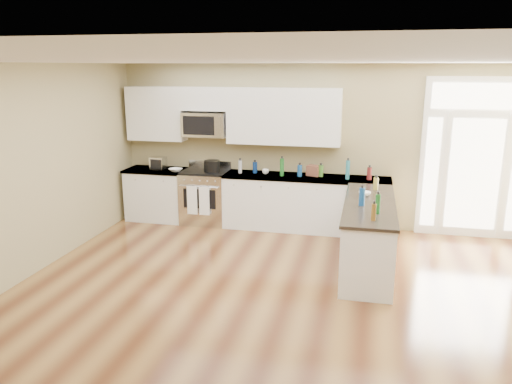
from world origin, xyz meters
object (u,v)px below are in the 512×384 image
(stockpot, at_px, (212,166))
(kitchen_range, at_px, (206,196))
(peninsula_cabinet, at_px, (368,237))
(toaster_oven, at_px, (158,163))

(stockpot, bearing_deg, kitchen_range, 164.26)
(peninsula_cabinet, relative_size, kitchen_range, 2.15)
(stockpot, height_order, toaster_oven, stockpot)
(kitchen_range, relative_size, stockpot, 3.86)
(kitchen_range, distance_m, toaster_oven, 1.05)
(toaster_oven, bearing_deg, stockpot, 3.56)
(kitchen_range, xyz_separation_m, stockpot, (0.15, -0.04, 0.58))
(stockpot, xyz_separation_m, toaster_oven, (-1.03, 0.04, -0.01))
(stockpot, relative_size, toaster_oven, 1.07)
(stockpot, bearing_deg, peninsula_cabinet, -27.32)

